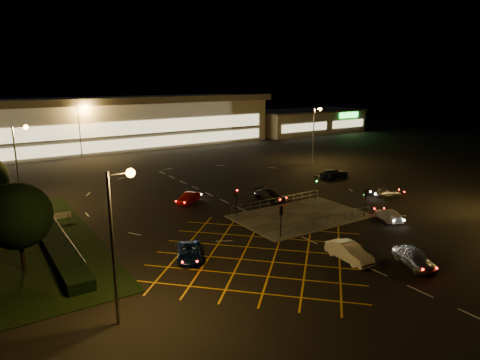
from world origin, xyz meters
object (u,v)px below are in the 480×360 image
car_near_silver (414,257)px  car_right_silver (387,192)px  car_circ_red (189,198)px  car_east_grey (334,173)px  car_queue_white (349,252)px  signal_nw (236,196)px  signal_sw (281,215)px  car_left_blue (189,252)px  car_far_dkgrey (271,195)px  car_approach_white (389,215)px  signal_se (365,197)px  signal_ne (316,182)px

car_near_silver → car_right_silver: 21.67m
car_circ_red → car_east_grey: bearing=56.0°
car_queue_white → car_east_grey: (21.42, 22.95, -0.07)m
car_queue_white → car_east_grey: car_queue_white is taller
signal_nw → car_right_silver: signal_nw is taller
car_near_silver → car_circ_red: bearing=127.5°
signal_sw → car_left_blue: bearing=-2.7°
car_queue_white → car_far_dkgrey: (5.35, 18.24, -0.09)m
car_circ_red → car_approach_white: size_ratio=0.93×
signal_sw → car_far_dkgrey: signal_sw is taller
car_near_silver → car_approach_white: size_ratio=1.06×
signal_se → car_circ_red: bearing=-48.3°
signal_nw → signal_ne: 12.00m
signal_se → car_east_grey: 19.34m
car_queue_white → car_far_dkgrey: 19.01m
signal_sw → car_east_grey: signal_sw is taller
car_far_dkgrey → car_east_grey: 16.75m
signal_nw → car_near_silver: 19.83m
car_near_silver → signal_se: bearing=81.0°
car_approach_white → car_near_silver: bearing=70.4°
signal_ne → car_near_silver: size_ratio=0.70×
signal_se → signal_ne: bearing=-90.0°
signal_ne → car_east_grey: size_ratio=0.63×
car_approach_white → car_far_dkgrey: bearing=-41.9°
car_far_dkgrey → car_east_grey: car_east_grey is taller
car_queue_white → car_far_dkgrey: car_queue_white is taller
signal_sw → car_far_dkgrey: size_ratio=0.67×
signal_sw → car_near_silver: 12.39m
signal_sw → signal_nw: bearing=-90.0°
car_near_silver → car_far_dkgrey: 22.07m
car_right_silver → signal_sw: bearing=121.0°
signal_sw → car_east_grey: size_ratio=0.63×
signal_nw → car_near_silver: size_ratio=0.70×
car_right_silver → car_approach_white: bearing=149.3°
signal_sw → signal_se: bearing=-180.0°
car_circ_red → car_near_silver: bearing=-18.1°
signal_sw → car_approach_white: 13.70m
signal_nw → car_far_dkgrey: signal_nw is taller
signal_ne → car_right_silver: signal_ne is taller
signal_nw → signal_ne: same height
signal_se → signal_nw: size_ratio=1.00×
signal_sw → car_circ_red: bearing=-82.5°
car_approach_white → signal_sw: bearing=13.1°
car_left_blue → car_approach_white: 23.26m
car_near_silver → car_far_dkgrey: car_near_silver is taller
car_queue_white → car_approach_white: bearing=27.1°
car_right_silver → car_circ_red: car_circ_red is taller
car_left_blue → car_far_dkgrey: bearing=57.6°
car_left_blue → car_queue_white: bearing=-8.5°
signal_ne → car_circ_red: (-14.09, 7.80, -1.72)m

